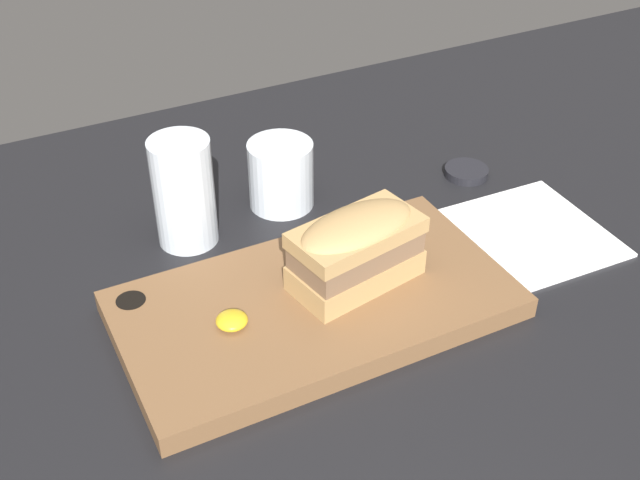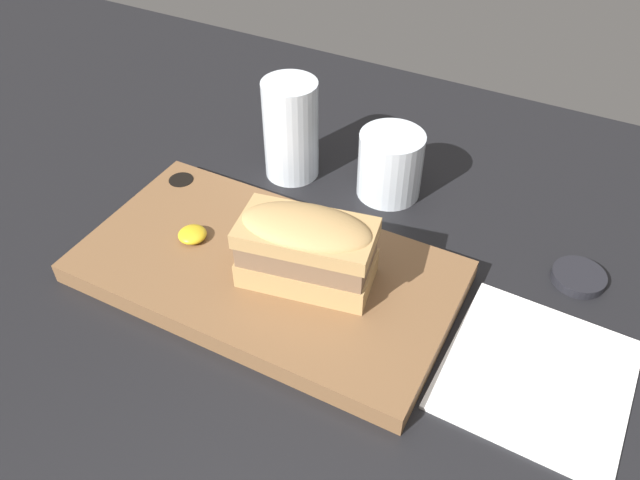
{
  "view_description": "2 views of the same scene",
  "coord_description": "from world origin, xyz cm",
  "px_view_note": "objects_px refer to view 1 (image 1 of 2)",
  "views": [
    {
      "loc": [
        -34.47,
        -50.45,
        56.32
      ],
      "look_at": [
        -4.29,
        8.86,
        7.84
      ],
      "focal_mm": 45.0,
      "sensor_mm": 36.0,
      "label": 1
    },
    {
      "loc": [
        19.68,
        -33.65,
        50.18
      ],
      "look_at": [
        -1.86,
        7.57,
        7.66
      ],
      "focal_mm": 35.0,
      "sensor_mm": 36.0,
      "label": 2
    }
  ],
  "objects_px": {
    "wine_glass": "(281,176)",
    "napkin": "(531,233)",
    "sandwich": "(356,247)",
    "water_glass": "(185,199)",
    "condiment_dish": "(466,172)",
    "serving_board": "(314,304)"
  },
  "relations": [
    {
      "from": "serving_board",
      "to": "napkin",
      "type": "bearing_deg",
      "value": 1.77
    },
    {
      "from": "wine_glass",
      "to": "napkin",
      "type": "height_order",
      "value": "wine_glass"
    },
    {
      "from": "napkin",
      "to": "condiment_dish",
      "type": "relative_size",
      "value": 3.13
    },
    {
      "from": "serving_board",
      "to": "water_glass",
      "type": "height_order",
      "value": "water_glass"
    },
    {
      "from": "serving_board",
      "to": "sandwich",
      "type": "height_order",
      "value": "sandwich"
    },
    {
      "from": "napkin",
      "to": "wine_glass",
      "type": "bearing_deg",
      "value": 140.3
    },
    {
      "from": "condiment_dish",
      "to": "serving_board",
      "type": "bearing_deg",
      "value": -152.91
    },
    {
      "from": "wine_glass",
      "to": "napkin",
      "type": "xyz_separation_m",
      "value": [
        0.23,
        -0.19,
        -0.04
      ]
    },
    {
      "from": "water_glass",
      "to": "condiment_dish",
      "type": "bearing_deg",
      "value": -4.58
    },
    {
      "from": "sandwich",
      "to": "napkin",
      "type": "height_order",
      "value": "sandwich"
    },
    {
      "from": "water_glass",
      "to": "wine_glass",
      "type": "bearing_deg",
      "value": 8.57
    },
    {
      "from": "serving_board",
      "to": "condiment_dish",
      "type": "distance_m",
      "value": 0.33
    },
    {
      "from": "condiment_dish",
      "to": "wine_glass",
      "type": "bearing_deg",
      "value": 168.62
    },
    {
      "from": "wine_glass",
      "to": "condiment_dish",
      "type": "distance_m",
      "value": 0.25
    },
    {
      "from": "napkin",
      "to": "condiment_dish",
      "type": "distance_m",
      "value": 0.14
    },
    {
      "from": "sandwich",
      "to": "water_glass",
      "type": "height_order",
      "value": "water_glass"
    },
    {
      "from": "serving_board",
      "to": "condiment_dish",
      "type": "bearing_deg",
      "value": 27.09
    },
    {
      "from": "serving_board",
      "to": "sandwich",
      "type": "bearing_deg",
      "value": 2.56
    },
    {
      "from": "sandwich",
      "to": "wine_glass",
      "type": "bearing_deg",
      "value": 87.91
    },
    {
      "from": "water_glass",
      "to": "wine_glass",
      "type": "xyz_separation_m",
      "value": [
        0.13,
        0.02,
        -0.02
      ]
    },
    {
      "from": "serving_board",
      "to": "napkin",
      "type": "distance_m",
      "value": 0.29
    },
    {
      "from": "condiment_dish",
      "to": "napkin",
      "type": "bearing_deg",
      "value": -94.04
    }
  ]
}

